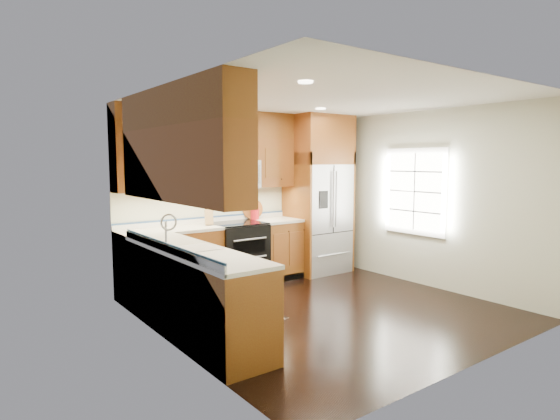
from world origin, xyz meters
TOP-DOWN VIEW (x-y plane):
  - ground at (0.00, 0.00)m, footprint 4.00×4.00m
  - wall_back at (0.00, 2.00)m, footprint 4.00×0.02m
  - wall_left at (-2.00, 0.00)m, footprint 0.02×4.00m
  - wall_right at (2.00, 0.00)m, footprint 0.02×4.00m
  - window at (1.98, 0.20)m, footprint 0.04×1.10m
  - base_cabinets at (-1.23, 0.90)m, footprint 2.85×3.00m
  - countertop at (-1.09, 1.01)m, footprint 2.86×3.01m
  - upper_cabinets at (-1.15, 1.09)m, footprint 2.85×3.00m
  - range at (-0.25, 1.67)m, footprint 0.76×0.67m
  - microwave at (-0.25, 1.80)m, footprint 0.76×0.40m
  - refrigerator at (1.30, 1.63)m, footprint 0.98×0.75m
  - sink_faucet at (-1.73, 0.23)m, footprint 0.54×0.44m
  - rug at (-1.20, 0.64)m, footprint 1.28×1.71m
  - knife_block at (-0.69, 1.74)m, footprint 0.14×0.17m
  - utensil_crock at (0.19, 1.88)m, footprint 0.15×0.15m
  - cutting_board at (0.19, 1.94)m, footprint 0.42×0.42m

SIDE VIEW (x-z plane):
  - ground at x=0.00m, z-range 0.00..0.00m
  - rug at x=-1.20m, z-range 0.00..0.01m
  - base_cabinets at x=-1.23m, z-range 0.00..0.90m
  - range at x=-0.25m, z-range 0.00..0.94m
  - countertop at x=-1.09m, z-range 0.90..0.94m
  - cutting_board at x=0.19m, z-range 0.94..0.96m
  - sink_faucet at x=-1.73m, z-range 0.81..1.18m
  - knife_block at x=-0.69m, z-range 0.91..1.20m
  - utensil_crock at x=0.19m, z-range 0.88..1.26m
  - wall_back at x=0.00m, z-range 0.00..2.60m
  - wall_left at x=-2.00m, z-range 0.00..2.60m
  - wall_right at x=2.00m, z-range 0.00..2.60m
  - refrigerator at x=1.30m, z-range 0.00..2.60m
  - window at x=1.98m, z-range 0.75..2.05m
  - microwave at x=-0.25m, z-range 1.45..1.87m
  - upper_cabinets at x=-1.15m, z-range 1.45..2.60m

